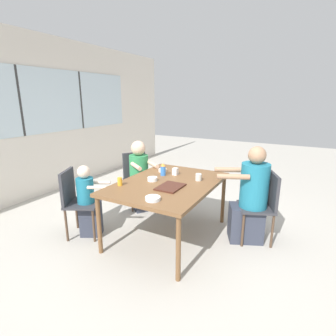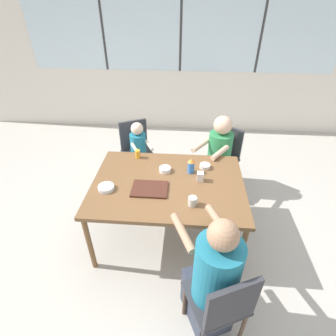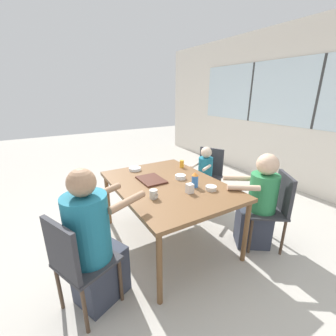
{
  "view_description": "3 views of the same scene",
  "coord_description": "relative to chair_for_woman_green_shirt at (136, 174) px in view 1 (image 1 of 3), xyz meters",
  "views": [
    {
      "loc": [
        -2.68,
        -1.46,
        1.74
      ],
      "look_at": [
        0.0,
        0.0,
        0.91
      ],
      "focal_mm": 28.0,
      "sensor_mm": 36.0,
      "label": 1
    },
    {
      "loc": [
        0.16,
        -2.06,
        2.35
      ],
      "look_at": [
        0.0,
        0.0,
        0.91
      ],
      "focal_mm": 28.0,
      "sensor_mm": 36.0,
      "label": 2
    },
    {
      "loc": [
        1.98,
        -1.17,
        1.7
      ],
      "look_at": [
        0.0,
        0.0,
        0.91
      ],
      "focal_mm": 24.0,
      "sensor_mm": 36.0,
      "label": 3
    }
  ],
  "objects": [
    {
      "name": "ground_plane",
      "position": [
        -0.67,
        -0.96,
        -0.52
      ],
      "size": [
        16.0,
        16.0,
        0.0
      ],
      "primitive_type": "plane",
      "color": "#B2ADA3"
    },
    {
      "name": "wall_back_with_windows",
      "position": [
        -0.67,
        1.82,
        0.9
      ],
      "size": [
        8.4,
        0.08,
        2.8
      ],
      "color": "silver",
      "rests_on": "ground_plane"
    },
    {
      "name": "dining_table",
      "position": [
        -0.67,
        -0.96,
        0.16
      ],
      "size": [
        1.52,
        1.1,
        0.73
      ],
      "color": "brown",
      "rests_on": "ground_plane"
    },
    {
      "name": "chair_for_woman_green_shirt",
      "position": [
        0.0,
        0.0,
        0.0
      ],
      "size": [
        0.56,
        0.56,
        0.87
      ],
      "rotation": [
        0.0,
        0.0,
        -3.75
      ],
      "color": "#333338",
      "rests_on": "ground_plane"
    },
    {
      "name": "chair_for_man_blue_shirt",
      "position": [
        -0.2,
        -2.03,
        0.0
      ],
      "size": [
        0.53,
        0.53,
        0.87
      ],
      "rotation": [
        0.0,
        0.0,
        0.41
      ],
      "color": "#333338",
      "rests_on": "ground_plane"
    },
    {
      "name": "chair_for_toddler",
      "position": [
        -1.2,
        0.09,
        0.0
      ],
      "size": [
        0.54,
        0.54,
        0.87
      ],
      "rotation": [
        0.0,
        0.0,
        -2.67
      ],
      "color": "#333338",
      "rests_on": "ground_plane"
    },
    {
      "name": "person_woman_green_shirt",
      "position": [
        -0.09,
        -0.14,
        -0.02
      ],
      "size": [
        0.55,
        0.61,
        1.09
      ],
      "rotation": [
        0.0,
        0.0,
        -3.75
      ],
      "color": "#333847",
      "rests_on": "ground_plane"
    },
    {
      "name": "person_man_blue_shirt",
      "position": [
        -0.27,
        -1.88,
        0.02
      ],
      "size": [
        0.54,
        0.68,
        1.19
      ],
      "rotation": [
        0.0,
        0.0,
        0.41
      ],
      "color": "#333847",
      "rests_on": "ground_plane"
    },
    {
      "name": "person_toddler",
      "position": [
        -1.13,
        -0.05,
        -0.09
      ],
      "size": [
        0.36,
        0.43,
        0.93
      ],
      "rotation": [
        0.0,
        0.0,
        -2.67
      ],
      "color": "#333847",
      "rests_on": "ground_plane"
    },
    {
      "name": "food_tray_dark",
      "position": [
        -0.84,
        -1.08,
        0.22
      ],
      "size": [
        0.34,
        0.25,
        0.02
      ],
      "color": "#472319",
      "rests_on": "dining_table"
    },
    {
      "name": "coffee_mug",
      "position": [
        -0.43,
        -1.26,
        0.25
      ],
      "size": [
        0.08,
        0.08,
        0.09
      ],
      "color": "beige",
      "rests_on": "dining_table"
    },
    {
      "name": "sippy_cup",
      "position": [
        -0.45,
        -0.76,
        0.3
      ],
      "size": [
        0.07,
        0.07,
        0.17
      ],
      "color": "blue",
      "rests_on": "dining_table"
    },
    {
      "name": "juice_glass",
      "position": [
        -1.05,
        -0.52,
        0.26
      ],
      "size": [
        0.06,
        0.06,
        0.1
      ],
      "color": "gold",
      "rests_on": "dining_table"
    },
    {
      "name": "milk_carton_small",
      "position": [
        -0.35,
        -0.9,
        0.26
      ],
      "size": [
        0.06,
        0.06,
        0.1
      ],
      "color": "silver",
      "rests_on": "dining_table"
    },
    {
      "name": "bowl_white_shallow",
      "position": [
        -1.26,
        -1.11,
        0.23
      ],
      "size": [
        0.16,
        0.16,
        0.04
      ],
      "color": "silver",
      "rests_on": "dining_table"
    },
    {
      "name": "bowl_cereal",
      "position": [
        -0.72,
        -0.76,
        0.23
      ],
      "size": [
        0.12,
        0.12,
        0.05
      ],
      "color": "white",
      "rests_on": "dining_table"
    },
    {
      "name": "bowl_fruit",
      "position": [
        -0.29,
        -0.67,
        0.23
      ],
      "size": [
        0.11,
        0.11,
        0.04
      ],
      "color": "silver",
      "rests_on": "dining_table"
    }
  ]
}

